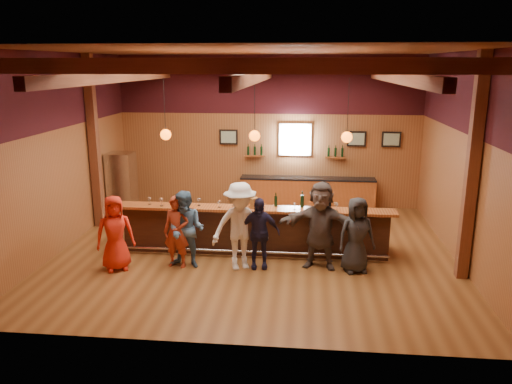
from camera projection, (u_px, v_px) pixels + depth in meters
room at (255, 112)px, 10.87m from camera, size 9.04×9.00×4.52m
bar_counter at (256, 228)px, 11.62m from camera, size 6.30×1.07×1.11m
back_bar_cabinet at (307, 193)px, 14.96m from camera, size 4.00×0.52×0.95m
window at (295, 140)px, 14.82m from camera, size 0.95×0.09×0.95m
framed_pictures at (324, 138)px, 14.72m from camera, size 5.35×0.05×0.45m
wine_shelves at (295, 154)px, 14.87m from camera, size 3.00×0.18×0.30m
pendant_lights at (255, 136)px, 10.94m from camera, size 4.24×0.24×1.37m
stainless_fridge at (122, 184)px, 14.29m from camera, size 0.70×0.70×1.80m
customer_orange at (115, 233)px, 10.42m from camera, size 0.93×0.81×1.61m
customer_redvest at (177, 232)px, 10.57m from camera, size 0.61×0.45×1.55m
customer_denim at (187, 230)px, 10.54m from camera, size 0.91×0.76×1.67m
customer_white at (240, 226)px, 10.42m from camera, size 1.39×1.11×1.88m
customer_navy at (258, 233)px, 10.51m from camera, size 0.94×0.47×1.54m
customer_brown at (320, 225)px, 10.50m from camera, size 1.80×0.80×1.87m
customer_dark at (356, 235)px, 10.31m from camera, size 0.89×0.71×1.60m
bartender at (323, 210)px, 12.30m from camera, size 0.62×0.52×1.46m
ice_bucket at (253, 203)px, 11.13m from camera, size 0.21×0.21×0.23m
bottle_a at (276, 201)px, 11.24m from camera, size 0.07×0.07×0.32m
bottle_b at (302, 201)px, 11.17m from camera, size 0.08×0.08×0.37m
glass_a at (149, 199)px, 11.38m from camera, size 0.08×0.08×0.18m
glass_b at (161, 200)px, 11.26m from camera, size 0.09×0.09×0.20m
glass_c at (199, 200)px, 11.30m from camera, size 0.08×0.08×0.18m
glass_d at (219, 202)px, 11.16m from camera, size 0.07×0.07×0.17m
glass_e at (234, 200)px, 11.26m from camera, size 0.09×0.09×0.19m
glass_f at (295, 204)px, 10.97m from camera, size 0.08×0.08×0.17m
glass_g at (316, 203)px, 11.00m from camera, size 0.09×0.09×0.20m
glass_h at (336, 205)px, 10.89m from camera, size 0.09×0.09×0.20m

